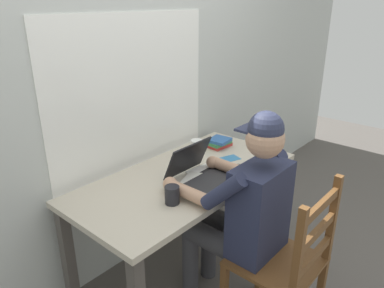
{
  "coord_description": "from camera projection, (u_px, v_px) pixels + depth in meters",
  "views": [
    {
      "loc": [
        -1.49,
        -1.34,
        1.73
      ],
      "look_at": [
        -0.01,
        -0.05,
        0.94
      ],
      "focal_mm": 34.2,
      "sensor_mm": 36.0,
      "label": 1
    }
  ],
  "objects": [
    {
      "name": "ground_plane",
      "position": [
        187.0,
        270.0,
        2.5
      ],
      "size": [
        8.0,
        8.0,
        0.0
      ],
      "primitive_type": "plane",
      "color": "#56514C"
    },
    {
      "name": "back_wall",
      "position": [
        135.0,
        73.0,
        2.28
      ],
      "size": [
        6.0,
        0.08,
        2.6
      ],
      "color": "beige",
      "rests_on": "ground"
    },
    {
      "name": "desk",
      "position": [
        187.0,
        189.0,
        2.27
      ],
      "size": [
        1.45,
        0.7,
        0.72
      ],
      "color": "#BCB29E",
      "rests_on": "ground"
    },
    {
      "name": "seated_person",
      "position": [
        242.0,
        207.0,
        1.97
      ],
      "size": [
        0.5,
        0.6,
        1.24
      ],
      "color": "#232842",
      "rests_on": "ground"
    },
    {
      "name": "wooden_chair",
      "position": [
        286.0,
        264.0,
        1.88
      ],
      "size": [
        0.42,
        0.42,
        0.94
      ],
      "color": "brown",
      "rests_on": "ground"
    },
    {
      "name": "laptop",
      "position": [
        200.0,
        172.0,
        2.15
      ],
      "size": [
        0.33,
        0.32,
        0.22
      ],
      "color": "black",
      "rests_on": "desk"
    },
    {
      "name": "computer_mouse",
      "position": [
        240.0,
        167.0,
        2.29
      ],
      "size": [
        0.06,
        0.1,
        0.03
      ],
      "primitive_type": "ellipsoid",
      "color": "black",
      "rests_on": "desk"
    },
    {
      "name": "coffee_mug_white",
      "position": [
        197.0,
        147.0,
        2.51
      ],
      "size": [
        0.12,
        0.08,
        0.1
      ],
      "color": "white",
      "rests_on": "desk"
    },
    {
      "name": "coffee_mug_dark",
      "position": [
        172.0,
        195.0,
        1.91
      ],
      "size": [
        0.12,
        0.08,
        0.1
      ],
      "color": "black",
      "rests_on": "desk"
    },
    {
      "name": "book_stack_main",
      "position": [
        219.0,
        142.0,
        2.64
      ],
      "size": [
        0.18,
        0.15,
        0.07
      ],
      "color": "#BC332D",
      "rests_on": "desk"
    },
    {
      "name": "paper_pile_near_laptop",
      "position": [
        196.0,
        181.0,
        2.14
      ],
      "size": [
        0.24,
        0.21,
        0.02
      ],
      "primitive_type": "cube",
      "rotation": [
        0.0,
        0.0,
        0.33
      ],
      "color": "silver",
      "rests_on": "desk"
    },
    {
      "name": "paper_pile_back_corner",
      "position": [
        207.0,
        171.0,
        2.27
      ],
      "size": [
        0.24,
        0.17,
        0.01
      ],
      "primitive_type": "cube",
      "rotation": [
        0.0,
        0.0,
        -0.09
      ],
      "color": "white",
      "rests_on": "desk"
    },
    {
      "name": "landscape_photo_print",
      "position": [
        230.0,
        159.0,
        2.46
      ],
      "size": [
        0.15,
        0.13,
        0.0
      ],
      "primitive_type": "cube",
      "rotation": [
        0.0,
        0.0,
        -0.33
      ],
      "color": "teal",
      "rests_on": "desk"
    }
  ]
}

